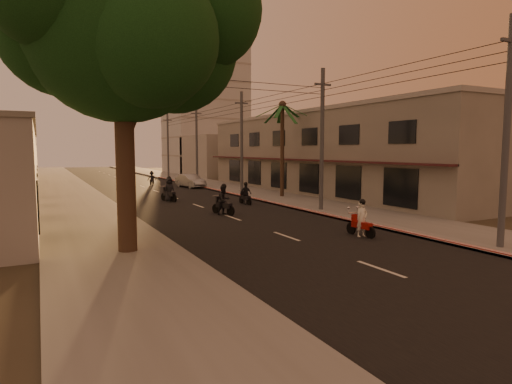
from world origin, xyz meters
TOP-DOWN VIEW (x-y plane):
  - ground at (0.00, 0.00)m, footprint 160.00×160.00m
  - road at (0.00, 20.00)m, footprint 10.00×140.00m
  - sidewalk_right at (7.50, 20.00)m, footprint 5.00×140.00m
  - sidewalk_left at (-7.50, 20.00)m, footprint 5.00×140.00m
  - curb_stripe at (5.10, 15.00)m, footprint 0.20×60.00m
  - shophouse_row at (13.95, 18.00)m, footprint 8.80×34.20m
  - distant_tower at (16.00, 56.00)m, footprint 12.10×12.10m
  - broadleaf_tree at (-6.61, 2.14)m, footprint 9.60×8.70m
  - palm_tree at (8.00, 16.00)m, footprint 5.00×5.00m
  - utility_poles at (6.20, 20.00)m, footprint 1.20×48.26m
  - filler_right at (14.00, 45.00)m, footprint 8.00×14.00m
  - filler_left_far at (-14.00, 52.00)m, footprint 8.00×14.00m
  - scooter_red at (3.04, 0.48)m, footprint 0.68×1.77m
  - scooter_mid_a at (0.03, 9.37)m, footprint 1.30×1.86m
  - scooter_mid_b at (3.32, 13.20)m, footprint 0.97×1.68m
  - scooter_far_a at (-1.11, 17.40)m, footprint 1.24×1.91m
  - scooter_far_b at (1.49, 33.94)m, footprint 1.41×1.48m
  - parked_car at (4.23, 28.46)m, footprint 2.94×4.78m

SIDE VIEW (x-z plane):
  - ground at x=0.00m, z-range 0.00..0.00m
  - road at x=0.00m, z-range 0.00..0.02m
  - sidewalk_right at x=7.50m, z-range 0.00..0.12m
  - sidewalk_left at x=-7.50m, z-range 0.00..0.12m
  - curb_stripe at x=5.10m, z-range 0.00..0.20m
  - parked_car at x=4.23m, z-range 0.00..1.41m
  - scooter_far_b at x=1.49m, z-range -0.06..1.52m
  - scooter_mid_b at x=3.32m, z-range -0.08..1.56m
  - scooter_red at x=3.04m, z-range -0.11..1.62m
  - scooter_mid_a at x=0.03m, z-range -0.08..1.82m
  - scooter_far_a at x=-1.11m, z-range -0.09..1.86m
  - filler_right at x=14.00m, z-range 0.00..6.00m
  - filler_left_far at x=-14.00m, z-range 0.00..7.00m
  - shophouse_row at x=13.95m, z-range 0.00..7.30m
  - utility_poles at x=6.20m, z-range 2.04..11.04m
  - palm_tree at x=8.00m, z-range 3.05..11.25m
  - broadleaf_tree at x=-6.61m, z-range 2.43..14.53m
  - distant_tower at x=16.00m, z-range 0.00..28.00m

